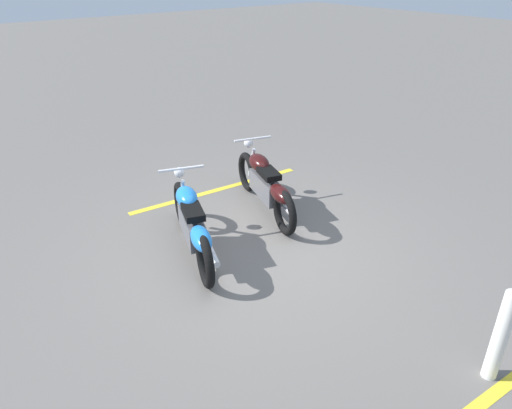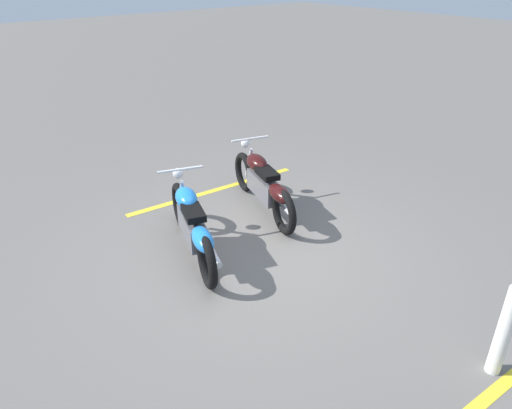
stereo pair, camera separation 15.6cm
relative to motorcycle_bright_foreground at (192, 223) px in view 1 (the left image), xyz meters
name	(u,v)px [view 1 (the left image)]	position (x,y,z in m)	size (l,w,h in m)	color
ground_plane	(262,250)	(0.50, 0.77, -0.46)	(60.00, 60.00, 0.00)	#66605B
motorcycle_bright_foreground	(192,223)	(0.00, 0.00, 0.00)	(2.14, 0.88, 1.04)	black
motorcycle_dark_foreground	(266,185)	(-0.35, 1.52, 0.00)	(2.17, 0.81, 1.04)	black
bollard_post	(500,337)	(3.56, 1.14, 0.03)	(0.14, 0.14, 0.99)	white
parking_stripe_near	(218,190)	(-1.46, 1.35, -0.46)	(3.20, 0.12, 0.01)	yellow
parking_stripe_mid	(479,405)	(3.69, 0.75, -0.46)	(3.20, 0.12, 0.01)	yellow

